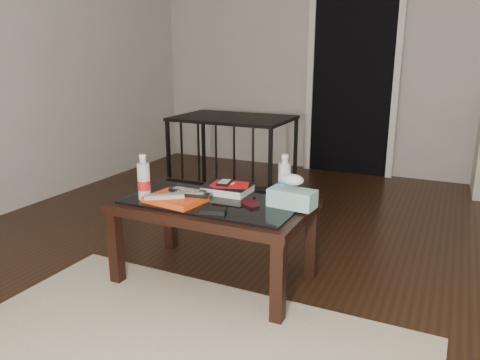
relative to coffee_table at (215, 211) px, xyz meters
The scene contains 16 objects.
ground 0.69m from the coffee_table, 18.88° to the left, with size 5.00×5.00×0.00m, color black.
doorway 2.72m from the coffee_table, 87.23° to the left, with size 0.90×0.08×2.07m.
coffee_table is the anchor object (origin of this frame).
pet_crate 1.34m from the coffee_table, 111.68° to the left, with size 1.04×0.85×0.71m.
magazines 0.22m from the coffee_table, 141.23° to the right, with size 0.28×0.21×0.03m, color #ED4B16.
remote_silver 0.28m from the coffee_table, 137.40° to the right, with size 0.20×0.05×0.02m, color #A4A3A8.
remote_black_front 0.17m from the coffee_table, 134.40° to the right, with size 0.20×0.05×0.02m, color black.
remote_black_back 0.18m from the coffee_table, 160.77° to the right, with size 0.20×0.05×0.02m, color black.
textbook 0.16m from the coffee_table, 85.47° to the left, with size 0.25×0.20×0.05m, color black.
dvd_mailers 0.18m from the coffee_table, 81.85° to the left, with size 0.19×0.14×0.01m, color red.
ipod 0.17m from the coffee_table, 89.97° to the left, with size 0.06×0.10×0.02m, color black.
flip_phone 0.22m from the coffee_table, ahead, with size 0.09×0.05×0.02m, color black.
wallet 0.23m from the coffee_table, 63.56° to the right, with size 0.12×0.07×0.02m, color black.
water_bottle_left 0.41m from the coffee_table, 155.71° to the right, with size 0.07×0.07×0.24m, color #B7BDC2.
water_bottle_right 0.41m from the coffee_table, 26.23° to the left, with size 0.07×0.07×0.24m, color silver.
tissue_box 0.43m from the coffee_table, ahead, with size 0.23×0.12×0.09m, color teal.
Camera 1 is at (0.58, -2.24, 1.22)m, focal length 35.00 mm.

